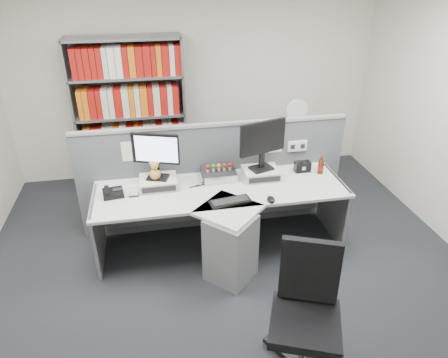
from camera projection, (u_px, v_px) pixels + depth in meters
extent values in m
plane|color=#272A2E|center=(237.00, 297.00, 3.83)|extent=(5.50, 5.50, 0.00)
cube|color=silver|center=(196.00, 80.00, 5.57)|extent=(5.00, 0.04, 2.70)
cube|color=#565A62|center=(214.00, 177.00, 4.62)|extent=(3.00, 0.05, 1.25)
cube|color=#A5A5AB|center=(213.00, 125.00, 4.32)|extent=(3.00, 0.07, 0.03)
cube|color=white|center=(297.00, 146.00, 4.59)|extent=(0.22, 0.04, 0.12)
cube|color=white|center=(129.00, 150.00, 4.24)|extent=(0.16, 0.00, 0.22)
cube|color=white|center=(168.00, 147.00, 4.31)|extent=(0.16, 0.00, 0.22)
cube|color=white|center=(276.00, 139.00, 4.51)|extent=(0.16, 0.00, 0.22)
cube|color=silver|center=(221.00, 190.00, 4.21)|extent=(2.60, 0.80, 0.03)
cube|color=silver|center=(228.00, 210.00, 3.86)|extent=(0.74, 0.74, 0.03)
cube|color=gray|center=(231.00, 248.00, 3.93)|extent=(0.57, 0.57, 0.69)
cube|color=gray|center=(98.00, 230.00, 4.16)|extent=(0.03, 0.70, 0.72)
cube|color=gray|center=(333.00, 206.00, 4.58)|extent=(0.03, 0.70, 0.72)
cube|color=gray|center=(215.00, 201.00, 4.69)|extent=(2.50, 0.02, 0.45)
cube|color=beige|center=(158.00, 182.00, 4.21)|extent=(0.38, 0.30, 0.10)
cube|color=black|center=(159.00, 189.00, 4.08)|extent=(0.34, 0.01, 0.06)
cube|color=beige|center=(261.00, 173.00, 4.39)|extent=(0.38, 0.30, 0.10)
cube|color=black|center=(265.00, 180.00, 4.26)|extent=(0.34, 0.01, 0.06)
cube|color=black|center=(158.00, 177.00, 4.18)|extent=(0.25, 0.21, 0.02)
cube|color=black|center=(157.00, 170.00, 4.14)|extent=(0.05, 0.04, 0.17)
cube|color=black|center=(155.00, 149.00, 4.03)|extent=(0.47, 0.18, 0.32)
cube|color=#BFC7FB|center=(156.00, 149.00, 4.02)|extent=(0.41, 0.14, 0.27)
cube|color=black|center=(261.00, 168.00, 4.36)|extent=(0.27, 0.23, 0.02)
cube|color=black|center=(262.00, 160.00, 4.32)|extent=(0.06, 0.05, 0.19)
cube|color=black|center=(263.00, 137.00, 4.19)|extent=(0.52, 0.20, 0.35)
cube|color=#BFC7FB|center=(263.00, 138.00, 4.18)|extent=(0.46, 0.15, 0.30)
cube|color=black|center=(219.00, 174.00, 4.39)|extent=(0.35, 0.31, 0.09)
cube|color=silver|center=(221.00, 181.00, 4.25)|extent=(0.35, 0.01, 0.09)
cylinder|color=beige|center=(208.00, 170.00, 4.32)|extent=(0.03, 0.03, 0.03)
sphere|color=#A5140F|center=(208.00, 167.00, 4.30)|extent=(0.05, 0.05, 0.05)
cylinder|color=beige|center=(213.00, 170.00, 4.33)|extent=(0.03, 0.03, 0.03)
sphere|color=#19721E|center=(213.00, 166.00, 4.31)|extent=(0.05, 0.05, 0.05)
cylinder|color=beige|center=(219.00, 169.00, 4.34)|extent=(0.03, 0.03, 0.03)
sphere|color=orange|center=(219.00, 166.00, 4.32)|extent=(0.05, 0.05, 0.05)
cylinder|color=beige|center=(224.00, 169.00, 4.35)|extent=(0.03, 0.03, 0.03)
sphere|color=#593319|center=(224.00, 165.00, 4.33)|extent=(0.05, 0.05, 0.05)
cylinder|color=beige|center=(230.00, 168.00, 4.36)|extent=(0.03, 0.03, 0.03)
sphere|color=#A5140F|center=(230.00, 165.00, 4.34)|extent=(0.05, 0.05, 0.05)
cube|color=black|center=(230.00, 202.00, 3.95)|extent=(0.42, 0.21, 0.02)
cube|color=black|center=(230.00, 200.00, 3.94)|extent=(0.37, 0.16, 0.01)
ellipsoid|color=black|center=(271.00, 199.00, 3.96)|extent=(0.07, 0.12, 0.04)
cube|color=black|center=(113.00, 193.00, 4.06)|extent=(0.22, 0.21, 0.05)
cube|color=black|center=(107.00, 190.00, 4.02)|extent=(0.07, 0.17, 0.03)
cube|color=black|center=(117.00, 190.00, 4.06)|extent=(0.10, 0.07, 0.01)
cube|color=black|center=(134.00, 195.00, 4.06)|extent=(0.10, 0.06, 0.02)
cube|color=white|center=(133.00, 191.00, 4.02)|extent=(0.09, 0.04, 0.10)
cube|color=white|center=(133.00, 189.00, 4.05)|extent=(0.09, 0.04, 0.10)
sphere|color=#C39141|center=(155.00, 174.00, 4.14)|extent=(0.12, 0.12, 0.12)
sphere|color=#C39141|center=(154.00, 166.00, 4.09)|extent=(0.08, 0.08, 0.08)
sphere|color=#C39141|center=(151.00, 163.00, 4.07)|extent=(0.03, 0.03, 0.03)
sphere|color=#C39141|center=(158.00, 163.00, 4.08)|extent=(0.03, 0.03, 0.03)
cube|color=black|center=(302.00, 167.00, 4.51)|extent=(0.17, 0.10, 0.12)
cylinder|color=#3F190A|center=(321.00, 167.00, 4.46)|extent=(0.06, 0.06, 0.16)
cylinder|color=#A5140F|center=(321.00, 168.00, 4.47)|extent=(0.07, 0.07, 0.04)
cylinder|color=#3F190A|center=(322.00, 158.00, 4.42)|extent=(0.02, 0.02, 0.04)
cylinder|color=#A5140F|center=(322.00, 156.00, 4.40)|extent=(0.03, 0.03, 0.01)
cube|color=gray|center=(76.00, 119.00, 5.22)|extent=(0.03, 0.40, 2.00)
cube|color=gray|center=(184.00, 112.00, 5.44)|extent=(0.03, 0.40, 2.00)
cube|color=gray|center=(131.00, 111.00, 5.49)|extent=(1.40, 0.02, 2.00)
cube|color=gray|center=(139.00, 181.00, 5.79)|extent=(1.38, 0.40, 0.03)
cube|color=gray|center=(135.00, 149.00, 5.56)|extent=(1.38, 0.40, 0.03)
cube|color=gray|center=(131.00, 114.00, 5.32)|extent=(1.38, 0.40, 0.03)
cube|color=gray|center=(127.00, 76.00, 5.08)|extent=(1.38, 0.40, 0.03)
cube|color=gray|center=(122.00, 38.00, 4.86)|extent=(1.38, 0.40, 0.03)
cube|color=#A5140F|center=(137.00, 170.00, 5.68)|extent=(1.24, 0.28, 0.36)
cube|color=orange|center=(133.00, 137.00, 5.44)|extent=(1.24, 0.28, 0.36)
cube|color=beige|center=(129.00, 100.00, 5.20)|extent=(1.24, 0.28, 0.36)
cube|color=white|center=(125.00, 61.00, 4.96)|extent=(1.24, 0.28, 0.36)
cube|color=gray|center=(291.00, 162.00, 5.59)|extent=(0.45, 0.60, 0.70)
cube|color=black|center=(300.00, 160.00, 5.25)|extent=(0.40, 0.02, 0.28)
cube|color=black|center=(298.00, 182.00, 5.40)|extent=(0.40, 0.02, 0.28)
cylinder|color=white|center=(294.00, 137.00, 5.42)|extent=(0.19, 0.19, 0.03)
cylinder|color=white|center=(294.00, 130.00, 5.37)|extent=(0.03, 0.03, 0.19)
cylinder|color=white|center=(296.00, 112.00, 5.23)|extent=(0.32, 0.15, 0.32)
cylinder|color=silver|center=(296.00, 111.00, 5.25)|extent=(0.31, 0.14, 0.32)
cylinder|color=silver|center=(302.00, 346.00, 3.02)|extent=(0.05, 0.05, 0.43)
cube|color=black|center=(305.00, 324.00, 2.91)|extent=(0.65, 0.65, 0.08)
cube|color=black|center=(310.00, 270.00, 2.96)|extent=(0.44, 0.27, 0.50)
cube|color=black|center=(308.00, 347.00, 3.28)|extent=(0.25, 0.28, 0.04)
cylinder|color=black|center=(313.00, 337.00, 3.38)|extent=(0.05, 0.05, 0.03)
cube|color=black|center=(280.00, 350.00, 3.25)|extent=(0.22, 0.30, 0.04)
cylinder|color=black|center=(268.00, 342.00, 3.34)|extent=(0.05, 0.05, 0.03)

